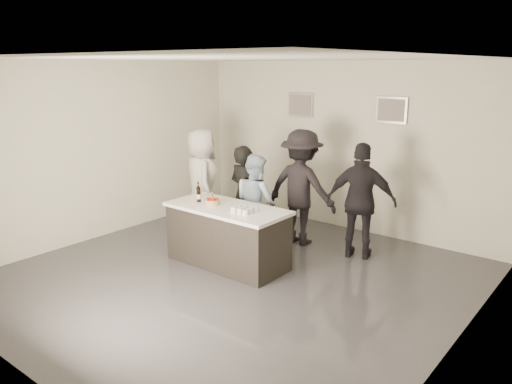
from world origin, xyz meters
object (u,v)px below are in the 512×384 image
person_main_blue (256,201)px  person_guest_left (202,180)px  beer_bottle_b (199,194)px  cake (212,202)px  person_guest_back (301,187)px  beer_bottle_a (198,190)px  bar_counter (228,236)px  person_main_black (244,195)px  person_guest_right (361,201)px

person_main_blue → person_guest_left: (-1.29, 0.08, 0.15)m
beer_bottle_b → person_guest_left: (-0.92, 1.00, -0.11)m
cake → person_guest_back: 1.64m
beer_bottle_a → person_main_blue: 0.97m
bar_counter → person_guest_left: bearing=146.9°
cake → beer_bottle_a: bearing=160.3°
person_main_black → person_main_blue: person_main_black is taller
beer_bottle_a → person_guest_left: bearing=131.6°
person_guest_back → beer_bottle_b: bearing=59.0°
person_main_blue → person_guest_back: 0.80m
person_main_black → person_guest_back: 0.96m
beer_bottle_b → bar_counter: bearing=7.2°
beer_bottle_b → person_main_blue: (0.38, 0.92, -0.26)m
bar_counter → person_guest_back: (0.32, 1.48, 0.51)m
person_main_blue → person_guest_left: bearing=14.9°
beer_bottle_a → cake: bearing=-19.7°
bar_counter → cake: size_ratio=8.58×
person_guest_back → person_guest_right: bearing=178.5°
bar_counter → cake: 0.55m
beer_bottle_b → person_main_black: 1.00m
bar_counter → cake: (-0.25, -0.06, 0.49)m
cake → person_main_black: 0.99m
person_main_black → person_guest_right: (1.84, 0.59, 0.07)m
bar_counter → person_main_black: (-0.43, 0.91, 0.38)m
cake → person_guest_back: (0.57, 1.54, 0.02)m
bar_counter → person_main_blue: 0.92m
person_main_blue → person_guest_right: person_guest_right is taller
beer_bottle_a → person_guest_back: (1.02, 1.37, -0.07)m
cake → beer_bottle_b: bearing=-178.1°
person_guest_back → bar_counter: bearing=75.2°
person_guest_right → person_guest_back: size_ratio=0.94×
person_main_blue → person_guest_left: 1.30m
bar_counter → person_main_blue: size_ratio=1.20×
beer_bottle_b → person_guest_back: person_guest_back is taller
person_main_black → person_guest_left: bearing=6.2°
bar_counter → beer_bottle_b: (-0.52, -0.07, 0.58)m
person_guest_left → beer_bottle_a: bearing=168.6°
bar_counter → person_guest_back: 1.60m
beer_bottle_a → person_main_blue: person_main_blue is taller
beer_bottle_b → person_main_black: size_ratio=0.16×
bar_counter → person_guest_right: size_ratio=1.03×
beer_bottle_a → person_main_blue: bearing=53.4°
cake → person_main_black: size_ratio=0.13×
beer_bottle_a → person_main_black: 0.87m
person_guest_right → person_guest_back: (-1.08, -0.02, 0.06)m
beer_bottle_a → person_guest_back: person_guest_back is taller
beer_bottle_b → person_guest_right: 2.48m
person_guest_left → person_guest_back: 1.84m
bar_counter → person_guest_right: (1.41, 1.50, 0.45)m
person_guest_left → person_guest_right: (2.84, 0.56, -0.02)m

